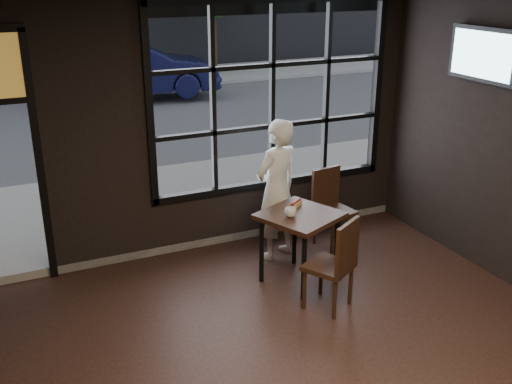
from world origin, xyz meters
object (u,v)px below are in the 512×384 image
navy_car (135,70)px  chair_near (329,263)px  cafe_table (299,247)px  man (277,190)px

navy_car → chair_near: bearing=-177.5°
cafe_table → chair_near: chair_near is taller
chair_near → man: 1.29m
cafe_table → man: bearing=62.3°
cafe_table → navy_car: navy_car is taller
navy_car → man: bearing=-177.8°
chair_near → navy_car: size_ratio=0.24×
man → navy_car: man is taller
cafe_table → man: man is taller
cafe_table → chair_near: size_ratio=0.82×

